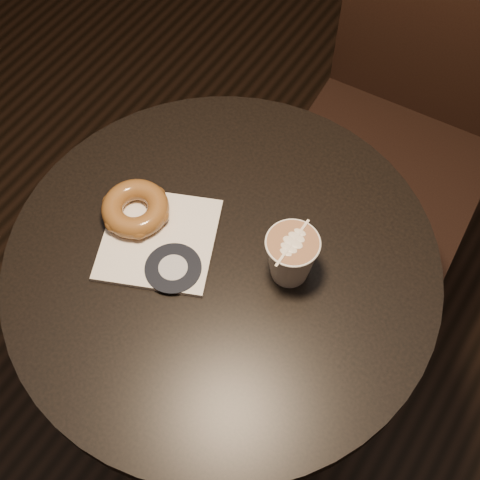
{
  "coord_description": "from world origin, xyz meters",
  "views": [
    {
      "loc": [
        0.31,
        -0.42,
        1.68
      ],
      "look_at": [
        0.01,
        0.03,
        0.79
      ],
      "focal_mm": 50.0,
      "sensor_mm": 36.0,
      "label": 1
    }
  ],
  "objects_px": {
    "doughnut": "(135,209)",
    "latte_cup": "(291,258)",
    "cafe_table": "(224,313)",
    "chair": "(411,102)",
    "pastry_bag": "(159,239)"
  },
  "relations": [
    {
      "from": "doughnut",
      "to": "latte_cup",
      "type": "distance_m",
      "value": 0.27
    },
    {
      "from": "cafe_table",
      "to": "chair",
      "type": "xyz_separation_m",
      "value": [
        0.08,
        0.61,
        0.05
      ]
    },
    {
      "from": "pastry_bag",
      "to": "latte_cup",
      "type": "xyz_separation_m",
      "value": [
        0.21,
        0.07,
        0.04
      ]
    },
    {
      "from": "pastry_bag",
      "to": "doughnut",
      "type": "distance_m",
      "value": 0.06
    },
    {
      "from": "doughnut",
      "to": "latte_cup",
      "type": "relative_size",
      "value": 1.2
    },
    {
      "from": "doughnut",
      "to": "latte_cup",
      "type": "bearing_deg",
      "value": 10.58
    },
    {
      "from": "pastry_bag",
      "to": "latte_cup",
      "type": "distance_m",
      "value": 0.22
    },
    {
      "from": "cafe_table",
      "to": "pastry_bag",
      "type": "height_order",
      "value": "pastry_bag"
    },
    {
      "from": "cafe_table",
      "to": "doughnut",
      "type": "xyz_separation_m",
      "value": [
        -0.16,
        -0.01,
        0.23
      ]
    },
    {
      "from": "chair",
      "to": "pastry_bag",
      "type": "xyz_separation_m",
      "value": [
        -0.18,
        -0.63,
        0.15
      ]
    },
    {
      "from": "doughnut",
      "to": "pastry_bag",
      "type": "bearing_deg",
      "value": -16.36
    },
    {
      "from": "cafe_table",
      "to": "doughnut",
      "type": "bearing_deg",
      "value": -177.06
    },
    {
      "from": "pastry_bag",
      "to": "latte_cup",
      "type": "height_order",
      "value": "latte_cup"
    },
    {
      "from": "latte_cup",
      "to": "pastry_bag",
      "type": "bearing_deg",
      "value": -162.25
    },
    {
      "from": "pastry_bag",
      "to": "doughnut",
      "type": "xyz_separation_m",
      "value": [
        -0.06,
        0.02,
        0.02
      ]
    }
  ]
}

